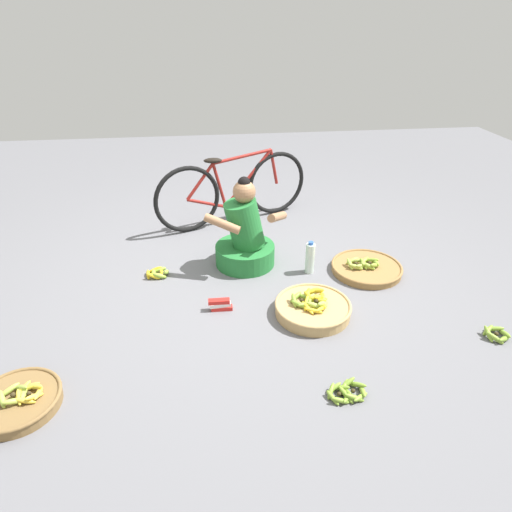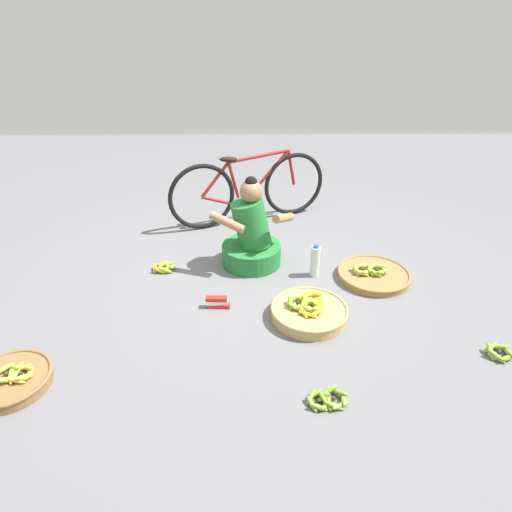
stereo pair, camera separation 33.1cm
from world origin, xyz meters
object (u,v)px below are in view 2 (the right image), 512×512
loose_bananas_front_right (327,399)px  banana_basket_near_vendor (373,274)px  banana_basket_front_left (309,311)px  loose_bananas_mid_right (498,352)px  loose_bananas_near_bicycle (164,267)px  water_bottle (315,261)px  packet_carton_stack (218,302)px  vendor_woman_front (252,237)px  bicycle_leaning (249,189)px  banana_basket_back_left (10,380)px

loose_bananas_front_right → banana_basket_near_vendor: bearing=66.3°
banana_basket_front_left → loose_bananas_mid_right: (1.19, -0.42, -0.03)m
loose_bananas_near_bicycle → water_bottle: size_ratio=0.68×
water_bottle → packet_carton_stack: size_ratio=1.62×
loose_bananas_mid_right → banana_basket_near_vendor: bearing=121.7°
vendor_woman_front → banana_basket_near_vendor: size_ratio=1.33×
bicycle_leaning → loose_bananas_mid_right: bicycle_leaning is taller
vendor_woman_front → loose_bananas_front_right: vendor_woman_front is taller
banana_basket_back_left → loose_bananas_mid_right: bearing=4.4°
loose_bananas_near_bicycle → loose_bananas_mid_right: bearing=-24.9°
loose_bananas_front_right → loose_bananas_mid_right: 1.24m
bicycle_leaning → loose_bananas_mid_right: (1.63, -2.13, -0.33)m
banana_basket_back_left → loose_bananas_near_bicycle: (0.69, 1.34, -0.02)m
banana_basket_back_left → loose_bananas_front_right: banana_basket_back_left is taller
loose_bananas_front_right → loose_bananas_near_bicycle: 1.91m
banana_basket_back_left → packet_carton_stack: size_ratio=2.72×
banana_basket_near_vendor → loose_bananas_mid_right: size_ratio=3.05×
banana_basket_back_left → packet_carton_stack: 1.43m
banana_basket_back_left → vendor_woman_front: bearing=45.2°
banana_basket_front_left → packet_carton_stack: size_ratio=3.14×
vendor_woman_front → banana_basket_near_vendor: bearing=-14.5°
banana_basket_front_left → loose_bananas_near_bicycle: (-1.18, 0.69, -0.03)m
vendor_woman_front → loose_bananas_front_right: (0.43, -1.60, -0.23)m
loose_bananas_front_right → water_bottle: (0.10, 1.39, 0.11)m
banana_basket_near_vendor → loose_bananas_front_right: 1.46m
vendor_woman_front → loose_bananas_near_bicycle: (-0.76, -0.12, -0.23)m
banana_basket_front_left → loose_bananas_mid_right: bearing=-19.2°
loose_bananas_mid_right → water_bottle: bearing=137.0°
vendor_woman_front → banana_basket_near_vendor: (1.02, -0.26, -0.22)m
banana_basket_near_vendor → loose_bananas_near_bicycle: size_ratio=3.03×
banana_basket_near_vendor → loose_bananas_near_bicycle: (-1.78, 0.15, -0.01)m
vendor_woman_front → loose_bananas_front_right: 1.68m
banana_basket_near_vendor → banana_basket_back_left: 2.74m
banana_basket_front_left → vendor_woman_front: bearing=117.6°
loose_bananas_mid_right → banana_basket_front_left: bearing=160.8°
loose_bananas_mid_right → water_bottle: (-1.08, 1.01, 0.11)m
loose_bananas_mid_right → packet_carton_stack: (-1.87, 0.55, 0.02)m
packet_carton_stack → vendor_woman_front: bearing=68.9°
bicycle_leaning → water_bottle: bearing=-63.6°
banana_basket_near_vendor → loose_bananas_front_right: banana_basket_near_vendor is taller
packet_carton_stack → bicycle_leaning: bearing=81.6°
banana_basket_front_left → loose_bananas_front_right: banana_basket_front_left is taller
vendor_woman_front → loose_bananas_mid_right: (1.61, -1.22, -0.23)m
bicycle_leaning → banana_basket_near_vendor: 1.60m
loose_bananas_mid_right → water_bottle: size_ratio=0.68×
vendor_woman_front → bicycle_leaning: 0.91m
banana_basket_front_left → loose_bananas_front_right: size_ratio=2.13×
loose_bananas_front_right → loose_bananas_near_bicycle: size_ratio=1.33×
water_bottle → packet_carton_stack: bearing=-150.1°
banana_basket_near_vendor → banana_basket_back_left: size_ratio=1.23×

